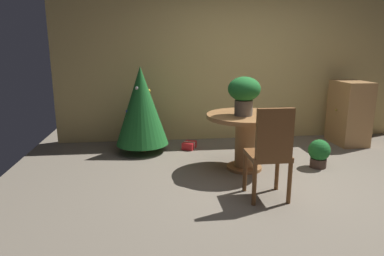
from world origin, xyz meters
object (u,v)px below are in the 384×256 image
gift_box_red (189,145)px  potted_plant (319,153)px  wooden_cabinet (349,113)px  holiday_tree (141,106)px  flower_vase (244,92)px  round_dining_table (245,132)px  wooden_chair_near (270,150)px

gift_box_red → potted_plant: 1.90m
gift_box_red → potted_plant: size_ratio=0.75×
wooden_cabinet → holiday_tree: bearing=-178.6°
flower_vase → gift_box_red: flower_vase is taller
round_dining_table → wooden_chair_near: wooden_chair_near is taller
holiday_tree → gift_box_red: 0.96m
wooden_cabinet → potted_plant: 1.48m
flower_vase → wooden_cabinet: 2.34m
wooden_chair_near → potted_plant: 1.35m
holiday_tree → gift_box_red: (0.71, 0.07, -0.64)m
round_dining_table → wooden_cabinet: size_ratio=0.98×
flower_vase → gift_box_red: 1.51m
holiday_tree → potted_plant: 2.54m
wooden_chair_near → potted_plant: wooden_chair_near is taller
wooden_cabinet → potted_plant: wooden_cabinet is taller
potted_plant → wooden_cabinet: bearing=46.1°
wooden_chair_near → holiday_tree: bearing=125.9°
wooden_chair_near → gift_box_red: size_ratio=3.51×
holiday_tree → wooden_cabinet: size_ratio=1.26×
gift_box_red → wooden_cabinet: wooden_cabinet is taller
round_dining_table → potted_plant: size_ratio=2.66×
flower_vase → wooden_cabinet: (2.03, 1.05, -0.50)m
wooden_chair_near → holiday_tree: size_ratio=0.77×
wooden_chair_near → wooden_cabinet: bearing=44.1°
flower_vase → potted_plant: size_ratio=1.27×
round_dining_table → potted_plant: bearing=-3.3°
wooden_chair_near → gift_box_red: (-0.61, 1.90, -0.48)m
gift_box_red → flower_vase: bearing=-61.5°
round_dining_table → holiday_tree: 1.62m
wooden_cabinet → potted_plant: size_ratio=2.72×
flower_vase → wooden_chair_near: 0.99m
holiday_tree → potted_plant: holiday_tree is taller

